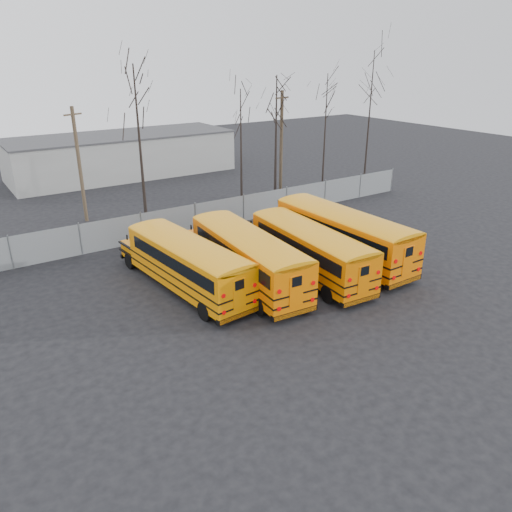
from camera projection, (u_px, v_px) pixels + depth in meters
ground at (302, 294)px, 26.18m from camera, size 120.00×120.00×0.00m
fence at (196, 218)px, 35.04m from camera, size 40.00×0.04×2.00m
distant_building at (122, 155)px, 51.07m from camera, size 22.00×8.00×4.00m
bus_a at (186, 261)px, 25.97m from camera, size 3.31×10.54×2.90m
bus_b at (246, 254)px, 26.66m from camera, size 3.28×10.99×3.03m
bus_c at (308, 247)px, 27.78m from camera, size 3.10×10.59×2.93m
bus_d at (341, 231)px, 29.74m from camera, size 2.77×11.43×3.19m
utility_pole_left at (79, 164)px, 35.96m from camera, size 1.40×0.70×8.32m
utility_pole_right at (281, 144)px, 42.46m from camera, size 1.56×0.50×8.90m
tree_1 at (141, 153)px, 32.99m from camera, size 0.26×0.26×11.13m
tree_2 at (241, 148)px, 40.41m from camera, size 0.26×0.26×9.16m
tree_3 at (276, 139)px, 41.87m from camera, size 0.26×0.26×10.09m
tree_4 at (325, 138)px, 42.05m from camera, size 0.26×0.26×10.21m
tree_5 at (369, 123)px, 44.36m from camera, size 0.26×0.26×11.95m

